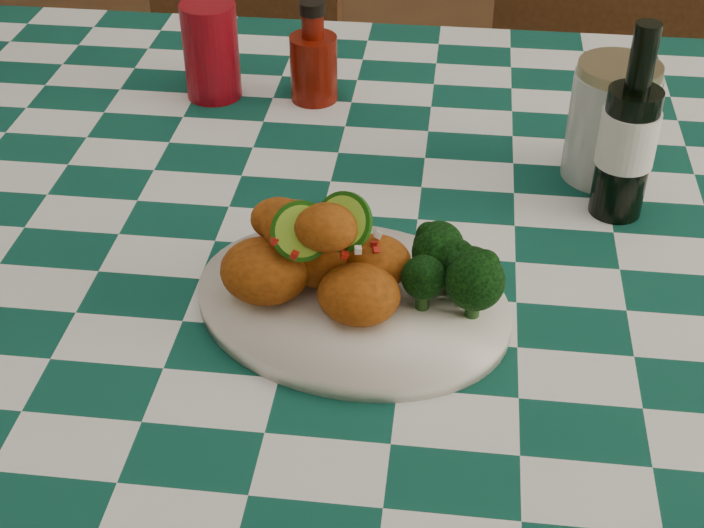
% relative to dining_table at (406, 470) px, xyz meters
% --- Properties ---
extents(dining_table, '(1.66, 1.06, 0.79)m').
position_rel_dining_table_xyz_m(dining_table, '(0.00, 0.00, 0.00)').
color(dining_table, '#0C4437').
rests_on(dining_table, ground).
extents(plate, '(0.35, 0.31, 0.02)m').
position_rel_dining_table_xyz_m(plate, '(-0.05, -0.16, 0.40)').
color(plate, white).
rests_on(plate, dining_table).
extents(fried_chicken_pile, '(0.16, 0.11, 0.10)m').
position_rel_dining_table_xyz_m(fried_chicken_pile, '(-0.07, -0.16, 0.46)').
color(fried_chicken_pile, '#A44B0F').
rests_on(fried_chicken_pile, plate).
extents(broccoli_side, '(0.09, 0.09, 0.07)m').
position_rel_dining_table_xyz_m(broccoli_side, '(0.03, -0.15, 0.44)').
color(broccoli_side, black).
rests_on(broccoli_side, plate).
extents(red_tumbler, '(0.09, 0.09, 0.12)m').
position_rel_dining_table_xyz_m(red_tumbler, '(-0.28, 0.26, 0.45)').
color(red_tumbler, maroon).
rests_on(red_tumbler, dining_table).
extents(ketchup_bottle, '(0.06, 0.06, 0.13)m').
position_rel_dining_table_xyz_m(ketchup_bottle, '(-0.15, 0.26, 0.46)').
color(ketchup_bottle, '#670F05').
rests_on(ketchup_bottle, dining_table).
extents(mason_jar, '(0.12, 0.12, 0.14)m').
position_rel_dining_table_xyz_m(mason_jar, '(0.20, 0.12, 0.46)').
color(mason_jar, '#B2BCBA').
rests_on(mason_jar, dining_table).
extents(beer_bottle, '(0.07, 0.07, 0.21)m').
position_rel_dining_table_xyz_m(beer_bottle, '(0.21, 0.04, 0.50)').
color(beer_bottle, black).
rests_on(beer_bottle, dining_table).
extents(wooden_chair_left, '(0.44, 0.46, 0.84)m').
position_rel_dining_table_xyz_m(wooden_chair_left, '(-0.42, 0.74, 0.03)').
color(wooden_chair_left, '#472814').
rests_on(wooden_chair_left, ground).
extents(wooden_chair_right, '(0.53, 0.54, 0.91)m').
position_rel_dining_table_xyz_m(wooden_chair_right, '(0.24, 0.76, 0.06)').
color(wooden_chair_right, '#472814').
rests_on(wooden_chair_right, ground).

